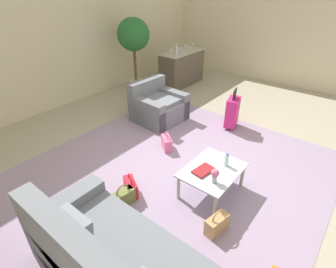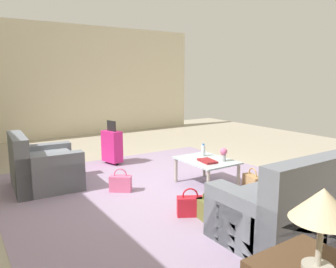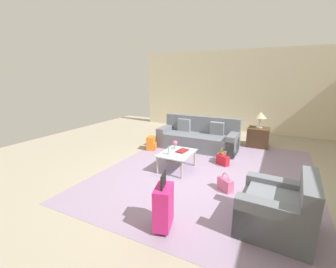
{
  "view_description": "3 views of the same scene",
  "coord_description": "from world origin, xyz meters",
  "px_view_note": "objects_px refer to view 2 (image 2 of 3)",
  "views": [
    {
      "loc": [
        -3.07,
        -1.84,
        2.72
      ],
      "look_at": [
        -0.29,
        0.4,
        0.62
      ],
      "focal_mm": 28.0,
      "sensor_mm": 36.0,
      "label": 1
    },
    {
      "loc": [
        -4.18,
        2.69,
        1.7
      ],
      "look_at": [
        -0.47,
        0.26,
        0.91
      ],
      "focal_mm": 35.0,
      "sensor_mm": 36.0,
      "label": 2
    },
    {
      "loc": [
        4.06,
        1.5,
        2.12
      ],
      "look_at": [
        0.11,
        -0.48,
        0.98
      ],
      "focal_mm": 24.0,
      "sensor_mm": 36.0,
      "label": 3
    }
  ],
  "objects_px": {
    "coffee_table": "(206,163)",
    "table_lamp": "(323,206)",
    "couch": "(317,202)",
    "suitcase_magenta": "(112,146)",
    "handbag_tan": "(252,183)",
    "armchair": "(41,169)",
    "flower_vase": "(224,153)",
    "backpack_orange": "(314,176)",
    "coffee_table_book": "(207,161)",
    "water_bottle": "(203,150)",
    "handbag_olive": "(207,210)",
    "handbag_pink": "(120,183)",
    "handbag_red": "(190,206)"
  },
  "relations": [
    {
      "from": "couch",
      "to": "table_lamp",
      "type": "bearing_deg",
      "value": 121.96
    },
    {
      "from": "coffee_table_book",
      "to": "handbag_pink",
      "type": "distance_m",
      "value": 1.34
    },
    {
      "from": "coffee_table",
      "to": "backpack_orange",
      "type": "xyz_separation_m",
      "value": [
        -1.0,
        -1.29,
        -0.17
      ]
    },
    {
      "from": "coffee_table",
      "to": "table_lamp",
      "type": "bearing_deg",
      "value": 151.82
    },
    {
      "from": "coffee_table",
      "to": "suitcase_magenta",
      "type": "relative_size",
      "value": 1.06
    },
    {
      "from": "suitcase_magenta",
      "to": "handbag_olive",
      "type": "height_order",
      "value": "suitcase_magenta"
    },
    {
      "from": "handbag_tan",
      "to": "handbag_olive",
      "type": "relative_size",
      "value": 1.0
    },
    {
      "from": "armchair",
      "to": "table_lamp",
      "type": "bearing_deg",
      "value": -170.71
    },
    {
      "from": "handbag_tan",
      "to": "suitcase_magenta",
      "type": "bearing_deg",
      "value": 23.6
    },
    {
      "from": "flower_vase",
      "to": "suitcase_magenta",
      "type": "height_order",
      "value": "suitcase_magenta"
    },
    {
      "from": "flower_vase",
      "to": "backpack_orange",
      "type": "bearing_deg",
      "value": -124.47
    },
    {
      "from": "armchair",
      "to": "flower_vase",
      "type": "xyz_separation_m",
      "value": [
        -1.52,
        -2.32,
        0.25
      ]
    },
    {
      "from": "coffee_table_book",
      "to": "suitcase_magenta",
      "type": "xyz_separation_m",
      "value": [
        2.12,
        0.62,
        -0.08
      ]
    },
    {
      "from": "flower_vase",
      "to": "handbag_tan",
      "type": "relative_size",
      "value": 0.57
    },
    {
      "from": "water_bottle",
      "to": "backpack_orange",
      "type": "xyz_separation_m",
      "value": [
        -1.2,
        -1.19,
        -0.32
      ]
    },
    {
      "from": "coffee_table",
      "to": "flower_vase",
      "type": "xyz_separation_m",
      "value": [
        -0.22,
        -0.15,
        0.18
      ]
    },
    {
      "from": "water_bottle",
      "to": "suitcase_magenta",
      "type": "xyz_separation_m",
      "value": [
        1.8,
        0.8,
        -0.16
      ]
    },
    {
      "from": "armchair",
      "to": "coffee_table",
      "type": "xyz_separation_m",
      "value": [
        -1.3,
        -2.17,
        0.07
      ]
    },
    {
      "from": "suitcase_magenta",
      "to": "handbag_red",
      "type": "height_order",
      "value": "suitcase_magenta"
    },
    {
      "from": "armchair",
      "to": "backpack_orange",
      "type": "distance_m",
      "value": 4.16
    },
    {
      "from": "backpack_orange",
      "to": "handbag_red",
      "type": "bearing_deg",
      "value": 83.74
    },
    {
      "from": "couch",
      "to": "water_bottle",
      "type": "relative_size",
      "value": 11.38
    },
    {
      "from": "coffee_table",
      "to": "table_lamp",
      "type": "distance_m",
      "value": 3.23
    },
    {
      "from": "suitcase_magenta",
      "to": "flower_vase",
      "type": "bearing_deg",
      "value": -159.05
    },
    {
      "from": "handbag_tan",
      "to": "handbag_olive",
      "type": "xyz_separation_m",
      "value": [
        -0.42,
        1.23,
        0.0
      ]
    },
    {
      "from": "table_lamp",
      "to": "handbag_olive",
      "type": "relative_size",
      "value": 1.39
    },
    {
      "from": "coffee_table",
      "to": "handbag_red",
      "type": "xyz_separation_m",
      "value": [
        -0.76,
        0.89,
        -0.24
      ]
    },
    {
      "from": "couch",
      "to": "handbag_tan",
      "type": "bearing_deg",
      "value": -14.58
    },
    {
      "from": "suitcase_magenta",
      "to": "coffee_table",
      "type": "bearing_deg",
      "value": -160.71
    },
    {
      "from": "backpack_orange",
      "to": "flower_vase",
      "type": "bearing_deg",
      "value": 55.53
    },
    {
      "from": "coffee_table_book",
      "to": "coffee_table",
      "type": "bearing_deg",
      "value": -25.54
    },
    {
      "from": "armchair",
      "to": "table_lamp",
      "type": "height_order",
      "value": "table_lamp"
    },
    {
      "from": "handbag_tan",
      "to": "backpack_orange",
      "type": "height_order",
      "value": "backpack_orange"
    },
    {
      "from": "water_bottle",
      "to": "couch",
      "type": "bearing_deg",
      "value": 180.0
    },
    {
      "from": "coffee_table_book",
      "to": "handbag_tan",
      "type": "distance_m",
      "value": 0.74
    },
    {
      "from": "couch",
      "to": "handbag_pink",
      "type": "height_order",
      "value": "couch"
    },
    {
      "from": "handbag_pink",
      "to": "coffee_table_book",
      "type": "bearing_deg",
      "value": -117.92
    },
    {
      "from": "coffee_table_book",
      "to": "table_lamp",
      "type": "distance_m",
      "value": 3.08
    },
    {
      "from": "coffee_table_book",
      "to": "handbag_red",
      "type": "distance_m",
      "value": 1.08
    },
    {
      "from": "flower_vase",
      "to": "couch",
      "type": "bearing_deg",
      "value": 178.19
    },
    {
      "from": "couch",
      "to": "suitcase_magenta",
      "type": "distance_m",
      "value": 3.89
    },
    {
      "from": "flower_vase",
      "to": "handbag_olive",
      "type": "xyz_separation_m",
      "value": [
        -0.76,
        0.96,
        -0.42
      ]
    },
    {
      "from": "suitcase_magenta",
      "to": "handbag_tan",
      "type": "xyz_separation_m",
      "value": [
        -2.57,
        -1.12,
        -0.23
      ]
    },
    {
      "from": "coffee_table",
      "to": "suitcase_magenta",
      "type": "distance_m",
      "value": 2.12
    },
    {
      "from": "couch",
      "to": "suitcase_magenta",
      "type": "bearing_deg",
      "value": 11.88
    },
    {
      "from": "handbag_red",
      "to": "handbag_pink",
      "type": "height_order",
      "value": "same"
    },
    {
      "from": "armchair",
      "to": "table_lamp",
      "type": "relative_size",
      "value": 2.09
    },
    {
      "from": "armchair",
      "to": "handbag_red",
      "type": "bearing_deg",
      "value": -148.19
    },
    {
      "from": "table_lamp",
      "to": "coffee_table",
      "type": "bearing_deg",
      "value": -28.18
    },
    {
      "from": "coffee_table_book",
      "to": "handbag_olive",
      "type": "bearing_deg",
      "value": 148.11
    }
  ]
}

